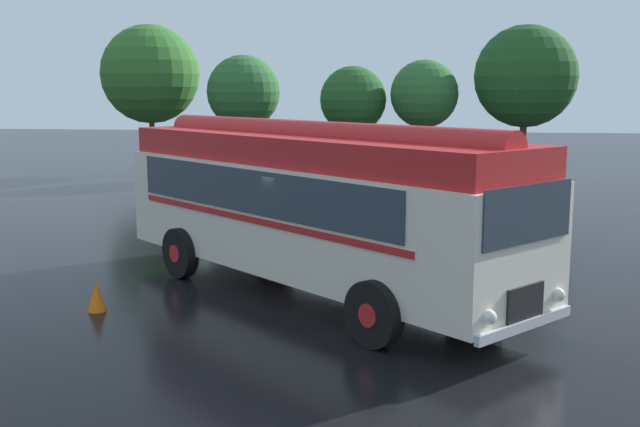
% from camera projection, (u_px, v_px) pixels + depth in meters
% --- Properties ---
extents(ground_plane, '(120.00, 120.00, 0.00)m').
position_uv_depth(ground_plane, '(333.00, 295.00, 15.06)').
color(ground_plane, black).
extents(vintage_bus, '(9.14, 8.55, 3.49)m').
position_uv_depth(vintage_bus, '(311.00, 201.00, 14.85)').
color(vintage_bus, silver).
rests_on(vintage_bus, ground).
extents(car_near_left, '(2.10, 4.27, 1.66)m').
position_uv_depth(car_near_left, '(310.00, 175.00, 28.73)').
color(car_near_left, navy).
rests_on(car_near_left, ground).
extents(car_mid_left, '(2.33, 4.37, 1.66)m').
position_uv_depth(car_mid_left, '(376.00, 178.00, 27.83)').
color(car_mid_left, maroon).
rests_on(car_mid_left, ground).
extents(box_van, '(2.34, 5.78, 2.50)m').
position_uv_depth(box_van, '(444.00, 163.00, 28.08)').
color(box_van, silver).
rests_on(box_van, ground).
extents(tree_far_left, '(4.73, 4.73, 7.19)m').
position_uv_depth(tree_far_left, '(147.00, 73.00, 35.97)').
color(tree_far_left, '#4C3823').
rests_on(tree_far_left, ground).
extents(tree_left_of_centre, '(3.36, 3.36, 5.67)m').
position_uv_depth(tree_left_of_centre, '(243.00, 91.00, 34.44)').
color(tree_left_of_centre, '#4C3823').
rests_on(tree_left_of_centre, ground).
extents(tree_centre, '(3.09, 3.09, 5.18)m').
position_uv_depth(tree_centre, '(355.00, 99.00, 34.66)').
color(tree_centre, '#4C3823').
rests_on(tree_centre, ground).
extents(tree_right_of_centre, '(3.07, 3.07, 5.43)m').
position_uv_depth(tree_right_of_centre, '(424.00, 94.00, 33.76)').
color(tree_right_of_centre, '#4C3823').
rests_on(tree_right_of_centre, ground).
extents(tree_far_right, '(4.51, 4.51, 6.93)m').
position_uv_depth(tree_far_right, '(522.00, 75.00, 33.02)').
color(tree_far_right, '#4C3823').
rests_on(tree_far_right, ground).
extents(traffic_cone, '(0.36, 0.36, 0.55)m').
position_uv_depth(traffic_cone, '(97.00, 297.00, 13.94)').
color(traffic_cone, orange).
rests_on(traffic_cone, ground).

